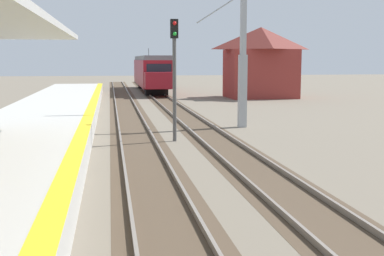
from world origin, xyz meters
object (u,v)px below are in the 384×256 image
(approaching_train, at_px, (152,71))
(rail_signal_post, at_px, (174,67))
(catenary_pylon_far_side, at_px, (237,58))
(distant_trackside_house, at_px, (261,61))

(approaching_train, height_order, rail_signal_post, rail_signal_post)
(approaching_train, relative_size, rail_signal_post, 3.77)
(rail_signal_post, bearing_deg, catenary_pylon_far_side, 46.96)
(rail_signal_post, xyz_separation_m, catenary_pylon_far_side, (3.75, 4.02, 0.41))
(approaching_train, xyz_separation_m, catenary_pylon_far_side, (1.95, -30.31, 1.43))
(approaching_train, bearing_deg, rail_signal_post, -93.00)
(catenary_pylon_far_side, xyz_separation_m, distant_trackside_house, (7.17, 19.75, -0.27))
(approaching_train, relative_size, distant_trackside_house, 2.97)
(rail_signal_post, bearing_deg, approaching_train, 87.00)
(rail_signal_post, distance_m, catenary_pylon_far_side, 5.51)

